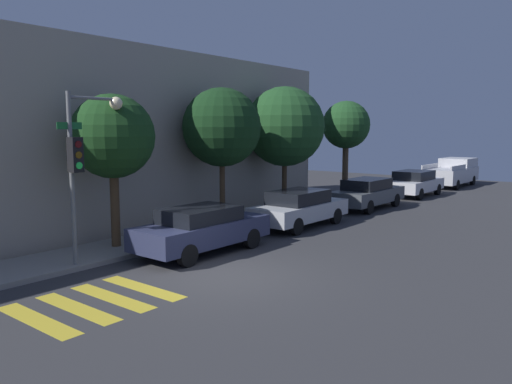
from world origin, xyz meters
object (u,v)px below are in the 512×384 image
tree_behind_truck (346,126)px  sedan_near_corner (202,229)px  sedan_tail_of_row (414,183)px  tree_near_corner (113,137)px  sedan_far_end (367,193)px  pickup_truck (452,172)px  sedan_middle (299,208)px  traffic_light_pole (85,148)px  tree_midblock (222,128)px  tree_far_end (285,127)px

tree_behind_truck → sedan_near_corner: bearing=-170.0°
sedan_tail_of_row → tree_near_corner: tree_near_corner is taller
sedan_far_end → tree_near_corner: tree_near_corner is taller
pickup_truck → tree_behind_truck: size_ratio=1.07×
sedan_near_corner → sedan_middle: sedan_middle is taller
sedan_middle → tree_near_corner: size_ratio=0.94×
traffic_light_pole → sedan_middle: traffic_light_pole is taller
sedan_near_corner → pickup_truck: bearing=0.0°
tree_behind_truck → pickup_truck: bearing=-12.4°
sedan_near_corner → pickup_truck: (23.38, 0.00, 0.17)m
tree_near_corner → traffic_light_pole: bearing=-147.3°
sedan_middle → sedan_far_end: (5.75, 0.00, 0.01)m
tree_near_corner → sedan_middle: bearing=-19.0°
tree_near_corner → tree_midblock: (4.83, 0.00, 0.31)m
pickup_truck → tree_midblock: 20.31m
tree_far_end → tree_behind_truck: (5.52, 0.00, 0.09)m
sedan_near_corner → sedan_middle: 5.24m
pickup_truck → tree_behind_truck: tree_behind_truck is taller
sedan_near_corner → sedan_tail_of_row: size_ratio=1.00×
tree_far_end → tree_behind_truck: 5.52m
pickup_truck → tree_far_end: (-15.92, 2.29, 2.92)m
sedan_near_corner → tree_far_end: tree_far_end is taller
sedan_tail_of_row → tree_far_end: size_ratio=0.80×
pickup_truck → tree_near_corner: bearing=174.7°
sedan_near_corner → tree_near_corner: (-1.42, 2.29, 2.72)m
tree_far_end → tree_behind_truck: bearing=0.0°
tree_far_end → tree_midblock: bearing=180.0°
traffic_light_pole → tree_midblock: 6.54m
sedan_near_corner → tree_near_corner: tree_near_corner is taller
sedan_far_end → tree_near_corner: 12.91m
tree_midblock → tree_far_end: size_ratio=0.94×
tree_near_corner → tree_midblock: bearing=0.0°
traffic_light_pole → tree_near_corner: tree_near_corner is taller
sedan_far_end → tree_midblock: (-7.58, 2.29, 3.03)m
sedan_near_corner → tree_near_corner: bearing=121.9°
sedan_middle → tree_near_corner: (-6.67, 2.29, 2.73)m
pickup_truck → tree_far_end: size_ratio=1.00×
sedan_tail_of_row → tree_near_corner: bearing=172.8°
sedan_near_corner → sedan_far_end: bearing=0.0°
traffic_light_pole → tree_midblock: (6.43, 1.03, 0.57)m
tree_near_corner → sedan_far_end: bearing=-10.5°
traffic_light_pole → sedan_tail_of_row: size_ratio=1.05×
sedan_near_corner → sedan_middle: bearing=0.0°
sedan_tail_of_row → tree_far_end: 10.09m
sedan_near_corner → pickup_truck: 23.38m
sedan_near_corner → pickup_truck: size_ratio=0.79×
sedan_tail_of_row → pickup_truck: size_ratio=0.80×
sedan_middle → tree_far_end: (2.22, 2.29, 3.09)m
tree_near_corner → tree_midblock: size_ratio=0.90×
tree_far_end → pickup_truck: bearing=-8.2°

